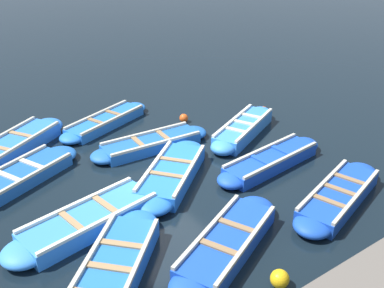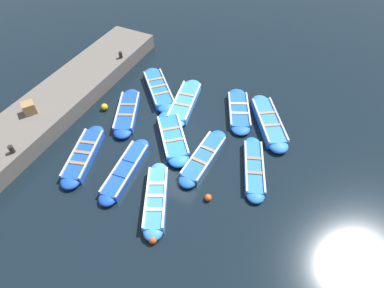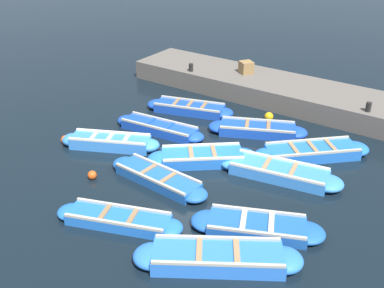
% 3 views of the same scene
% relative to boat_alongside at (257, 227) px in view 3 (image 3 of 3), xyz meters
% --- Properties ---
extents(ground_plane, '(120.00, 120.00, 0.00)m').
position_rel_boat_alongside_xyz_m(ground_plane, '(1.78, 3.30, -0.15)').
color(ground_plane, black).
extents(boat_alongside, '(2.22, 3.52, 0.36)m').
position_rel_boat_alongside_xyz_m(boat_alongside, '(0.00, 0.00, 0.00)').
color(boat_alongside, '#1E59AD').
rests_on(boat_alongside, ground).
extents(boat_bow_out, '(2.28, 3.63, 0.41)m').
position_rel_boat_alongside_xyz_m(boat_bow_out, '(4.98, 2.56, 0.03)').
color(boat_bow_out, '#1947B7').
rests_on(boat_bow_out, ground).
extents(boat_mid_row, '(2.14, 3.44, 0.45)m').
position_rel_boat_alongside_xyz_m(boat_mid_row, '(1.17, 6.26, 0.05)').
color(boat_mid_row, '#3884E0').
rests_on(boat_mid_row, ground).
extents(boat_near_quay, '(2.99, 3.37, 0.43)m').
position_rel_boat_alongside_xyz_m(boat_near_quay, '(2.13, 3.09, 0.03)').
color(boat_near_quay, blue).
rests_on(boat_near_quay, ground).
extents(boat_broadside, '(3.40, 3.49, 0.44)m').
position_rel_boat_alongside_xyz_m(boat_broadside, '(4.49, 0.28, 0.04)').
color(boat_broadside, blue).
rests_on(boat_broadside, ground).
extents(boat_far_corner, '(1.01, 3.62, 0.37)m').
position_rel_boat_alongside_xyz_m(boat_far_corner, '(0.36, 3.53, 0.00)').
color(boat_far_corner, '#1E59AD').
rests_on(boat_far_corner, ground).
extents(boat_inner_gap, '(1.83, 3.70, 0.41)m').
position_rel_boat_alongside_xyz_m(boat_inner_gap, '(5.15, 5.71, 0.02)').
color(boat_inner_gap, '#1947B7').
rests_on(boat_inner_gap, ground).
extents(boat_centre, '(1.90, 3.52, 0.35)m').
position_rel_boat_alongside_xyz_m(boat_centre, '(-1.80, 3.12, -0.00)').
color(boat_centre, blue).
rests_on(boat_centre, ground).
extents(boat_outer_left, '(1.57, 3.98, 0.42)m').
position_rel_boat_alongside_xyz_m(boat_outer_left, '(2.72, 0.65, 0.03)').
color(boat_outer_left, '#3884E0').
rests_on(boat_outer_left, ground).
extents(boat_stern_in, '(1.09, 3.70, 0.40)m').
position_rel_boat_alongside_xyz_m(boat_stern_in, '(3.04, 5.60, 0.02)').
color(boat_stern_in, '#1947B7').
rests_on(boat_stern_in, ground).
extents(boat_outer_right, '(2.87, 3.83, 0.45)m').
position_rel_boat_alongside_xyz_m(boat_outer_right, '(-1.59, 0.20, 0.05)').
color(boat_outer_right, blue).
rests_on(boat_outer_right, ground).
extents(quay_wall, '(2.77, 13.74, 0.82)m').
position_rel_boat_alongside_xyz_m(quay_wall, '(8.43, 3.30, 0.26)').
color(quay_wall, '#605951').
rests_on(quay_wall, ground).
extents(bollard_north, '(0.20, 0.20, 0.35)m').
position_rel_boat_alongside_xyz_m(bollard_north, '(7.40, -0.60, 0.84)').
color(bollard_north, black).
rests_on(bollard_north, quay_wall).
extents(bollard_mid_north, '(0.20, 0.20, 0.35)m').
position_rel_boat_alongside_xyz_m(bollard_mid_north, '(7.40, 7.19, 0.84)').
color(bollard_mid_north, black).
rests_on(bollard_mid_north, quay_wall).
extents(wooden_crate, '(0.73, 0.73, 0.53)m').
position_rel_boat_alongside_xyz_m(wooden_crate, '(8.57, 5.04, 0.93)').
color(wooden_crate, olive).
rests_on(wooden_crate, quay_wall).
extents(buoy_orange_near, '(0.35, 0.35, 0.35)m').
position_rel_boat_alongside_xyz_m(buoy_orange_near, '(6.26, 2.73, 0.02)').
color(buoy_orange_near, '#EAB214').
rests_on(buoy_orange_near, ground).
extents(buoy_yellow_far, '(0.33, 0.33, 0.33)m').
position_rel_boat_alongside_xyz_m(buoy_yellow_far, '(0.46, 7.72, 0.01)').
color(buoy_yellow_far, '#E05119').
rests_on(buoy_yellow_far, ground).
extents(buoy_white_drifting, '(0.28, 0.28, 0.28)m').
position_rel_boat_alongside_xyz_m(buoy_white_drifting, '(-0.63, 5.30, -0.01)').
color(buoy_white_drifting, '#E05119').
rests_on(buoy_white_drifting, ground).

